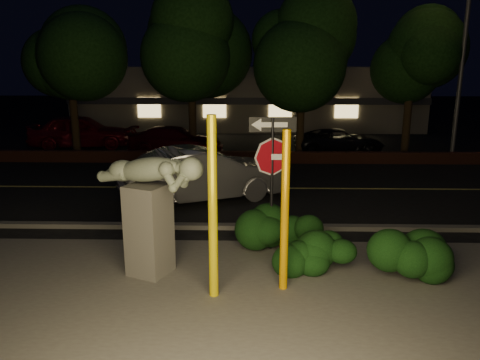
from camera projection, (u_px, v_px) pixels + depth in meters
name	position (u px, v px, depth m)	size (l,w,h in m)	color
ground	(245.00, 169.00, 19.10)	(90.00, 90.00, 0.00)	black
patio	(235.00, 302.00, 8.43)	(14.00, 6.00, 0.02)	#4C4944
road	(243.00, 188.00, 16.19)	(80.00, 8.00, 0.01)	black
lane_marking	(243.00, 188.00, 16.19)	(80.00, 0.12, 0.01)	#C7BA4F
curb	(240.00, 227.00, 12.20)	(80.00, 0.25, 0.12)	#4C4944
brick_wall	(245.00, 157.00, 20.30)	(40.00, 0.35, 0.50)	#472217
parking_lot	(247.00, 142.00, 25.89)	(40.00, 12.00, 0.01)	black
building	(248.00, 96.00, 33.16)	(22.00, 10.20, 4.00)	slate
tree_far_a	(68.00, 37.00, 20.92)	(4.60, 4.60, 7.43)	black
tree_far_b	(190.00, 21.00, 20.80)	(5.20, 5.20, 8.41)	black
tree_far_c	(303.00, 29.00, 20.39)	(4.80, 4.80, 7.84)	black
tree_far_d	(414.00, 35.00, 20.81)	(4.40, 4.40, 7.42)	black
yellow_pole_left	(213.00, 210.00, 8.28)	(0.17, 0.17, 3.36)	#FFE007
yellow_pole_right	(285.00, 212.00, 8.58)	(0.15, 0.15, 3.08)	#EDA002
signpost	(272.00, 157.00, 10.36)	(1.04, 0.10, 3.07)	black
sculpture	(150.00, 201.00, 9.23)	(2.29, 1.46, 2.52)	#4C4944
hedge_center	(280.00, 229.00, 10.63)	(2.09, 0.98, 1.09)	black
hedge_right	(316.00, 246.00, 9.63)	(1.67, 0.89, 1.09)	black
hedge_far_right	(414.00, 253.00, 9.30)	(1.56, 0.97, 1.08)	black
streetlight	(462.00, 29.00, 19.35)	(1.33, 0.72, 9.38)	#48484D
silver_sedan	(202.00, 174.00, 14.59)	(1.77, 5.08, 1.68)	#B6B6BB
parked_car_red	(81.00, 131.00, 23.78)	(2.02, 5.02, 1.71)	maroon
parked_car_darkred	(176.00, 140.00, 22.19)	(1.84, 4.52, 1.31)	#45070D
parked_car_dark	(339.00, 141.00, 22.41)	(1.95, 4.22, 1.17)	black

